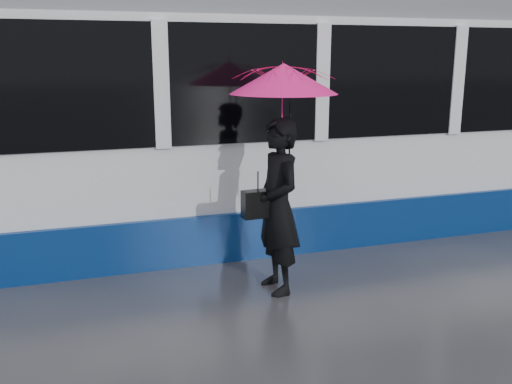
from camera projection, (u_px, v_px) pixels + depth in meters
name	position (u px, v px, depth m)	size (l,w,h in m)	color
ground	(158.00, 315.00, 5.70)	(90.00, 90.00, 0.00)	#29292E
rails	(131.00, 240.00, 8.01)	(34.00, 1.51, 0.02)	#3F3D38
woman	(278.00, 207.00, 6.11)	(0.69, 0.46, 1.90)	black
umbrella	(283.00, 100.00, 5.86)	(1.20, 1.20, 1.28)	#FB1560
handbag	(258.00, 204.00, 6.05)	(0.35, 0.17, 0.47)	black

